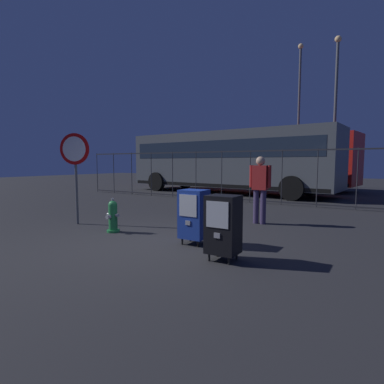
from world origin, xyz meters
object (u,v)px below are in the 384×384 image
(stop_sign, at_px, (75,159))
(pedestrian, at_px, (260,186))
(newspaper_box_primary, at_px, (194,214))
(street_light_near_left, at_px, (299,107))
(bus_near, at_px, (228,159))
(fire_hydrant, at_px, (113,216))
(street_light_near_right, at_px, (335,104))
(bus_far, at_px, (261,159))
(newspaper_box_secondary, at_px, (223,224))

(stop_sign, height_order, pedestrian, stop_sign)
(newspaper_box_primary, relative_size, street_light_near_left, 0.12)
(bus_near, bearing_deg, fire_hydrant, -74.93)
(street_light_near_left, distance_m, street_light_near_right, 3.92)
(pedestrian, bearing_deg, stop_sign, -147.53)
(pedestrian, bearing_deg, newspaper_box_primary, -98.15)
(newspaper_box_primary, relative_size, pedestrian, 0.61)
(fire_hydrant, height_order, bus_far, bus_far)
(street_light_near_left, bearing_deg, bus_near, -108.72)
(newspaper_box_primary, height_order, bus_near, bus_near)
(fire_hydrant, height_order, newspaper_box_primary, newspaper_box_primary)
(bus_far, height_order, street_light_near_left, street_light_near_left)
(fire_hydrant, distance_m, newspaper_box_secondary, 2.99)
(street_light_near_right, bearing_deg, street_light_near_left, 129.27)
(fire_hydrant, height_order, newspaper_box_secondary, newspaper_box_secondary)
(pedestrian, bearing_deg, bus_near, 121.04)
(pedestrian, xyz_separation_m, street_light_near_left, (-2.10, 12.66, 3.97))
(newspaper_box_secondary, height_order, stop_sign, stop_sign)
(newspaper_box_primary, xyz_separation_m, stop_sign, (-3.46, 0.11, 1.03))
(stop_sign, height_order, bus_far, bus_far)
(stop_sign, xyz_separation_m, bus_far, (0.09, 13.11, 0.11))
(newspaper_box_primary, height_order, newspaper_box_secondary, same)
(newspaper_box_secondary, xyz_separation_m, stop_sign, (-4.36, 0.71, 1.03))
(pedestrian, xyz_separation_m, bus_far, (-3.73, 10.68, 0.76))
(fire_hydrant, relative_size, newspaper_box_primary, 0.73)
(newspaper_box_primary, xyz_separation_m, street_light_near_left, (-1.74, 15.21, 4.35))
(fire_hydrant, height_order, pedestrian, pedestrian)
(fire_hydrant, height_order, street_light_near_left, street_light_near_left)
(street_light_near_right, bearing_deg, bus_far, 166.02)
(newspaper_box_secondary, height_order, street_light_near_left, street_light_near_left)
(newspaper_box_primary, relative_size, bus_near, 0.10)
(newspaper_box_primary, distance_m, newspaper_box_secondary, 1.08)
(stop_sign, distance_m, street_light_near_left, 15.55)
(bus_near, bearing_deg, bus_far, 89.63)
(newspaper_box_secondary, relative_size, pedestrian, 0.61)
(bus_near, bearing_deg, stop_sign, -83.44)
(pedestrian, height_order, street_light_near_left, street_light_near_left)
(stop_sign, distance_m, bus_near, 9.23)
(fire_hydrant, height_order, street_light_near_right, street_light_near_right)
(newspaper_box_primary, bearing_deg, pedestrian, 81.85)
(newspaper_box_primary, relative_size, street_light_near_right, 0.13)
(stop_sign, distance_m, bus_far, 13.11)
(pedestrian, bearing_deg, newspaper_box_secondary, -80.38)
(fire_hydrant, xyz_separation_m, bus_near, (-1.68, 9.40, 1.36))
(pedestrian, bearing_deg, fire_hydrant, -132.73)
(fire_hydrant, xyz_separation_m, newspaper_box_secondary, (2.94, -0.54, 0.22))
(stop_sign, bearing_deg, street_light_near_left, 83.49)
(newspaper_box_secondary, bearing_deg, fire_hydrant, 169.62)
(fire_hydrant, relative_size, street_light_near_right, 0.10)
(pedestrian, xyz_separation_m, bus_near, (-4.09, 6.80, 0.76))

